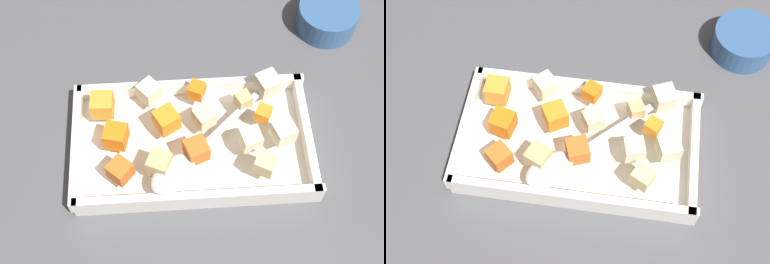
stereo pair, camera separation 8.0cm
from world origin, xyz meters
The scene contains 19 objects.
ground_plane centered at (0.00, 0.00, 0.00)m, with size 4.00×4.00×0.00m, color #4C4C51.
baking_dish centered at (0.00, 0.01, 0.01)m, with size 0.37×0.21×0.04m.
carrot_chunk_corner_nw centered at (0.11, 0.07, 0.06)m, with size 0.03×0.03×0.03m, color orange.
carrot_chunk_near_right centered at (0.04, -0.01, 0.06)m, with size 0.03×0.03×0.03m, color orange.
carrot_chunk_corner_sw centered at (0.14, -0.04, 0.06)m, with size 0.03×0.03×0.03m, color orange.
carrot_chunk_under_handle centered at (-0.01, -0.07, 0.05)m, with size 0.02×0.02×0.02m, color orange.
carrot_chunk_corner_se centered at (0.12, 0.01, 0.06)m, with size 0.03×0.03×0.03m, color orange.
carrot_chunk_near_spoon centered at (-0.11, -0.02, 0.05)m, with size 0.02×0.02×0.02m, color orange.
carrot_chunk_center centered at (0.00, 0.04, 0.06)m, with size 0.03×0.03×0.03m, color orange.
potato_chunk_heap_top centered at (0.07, -0.07, 0.06)m, with size 0.03×0.03×0.03m, color beige.
potato_chunk_heap_side centered at (-0.02, -0.01, 0.06)m, with size 0.03×0.03×0.03m, color beige.
potato_chunk_front_center centered at (-0.08, 0.03, 0.06)m, with size 0.03×0.03×0.03m, color beige.
potato_chunk_far_left centered at (-0.13, 0.02, 0.06)m, with size 0.03×0.03×0.03m, color beige.
potato_chunk_mid_left centered at (0.06, 0.06, 0.06)m, with size 0.03×0.03×0.03m, color tan.
potato_chunk_near_left centered at (-0.10, 0.07, 0.06)m, with size 0.03×0.03×0.03m, color #E0CC89.
potato_chunk_rim_edge centered at (-0.08, -0.04, 0.05)m, with size 0.02×0.02×0.02m, color tan.
parsnip_chunk_back_center centered at (-0.12, -0.07, 0.06)m, with size 0.03×0.03×0.03m, color beige.
serving_spoon centered at (0.03, 0.07, 0.05)m, with size 0.21×0.20×0.02m.
small_prep_bowl centered at (-0.25, -0.23, 0.02)m, with size 0.11×0.11×0.05m, color #33598C.
Camera 2 is at (-0.05, 0.39, 0.75)m, focal length 49.63 mm.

